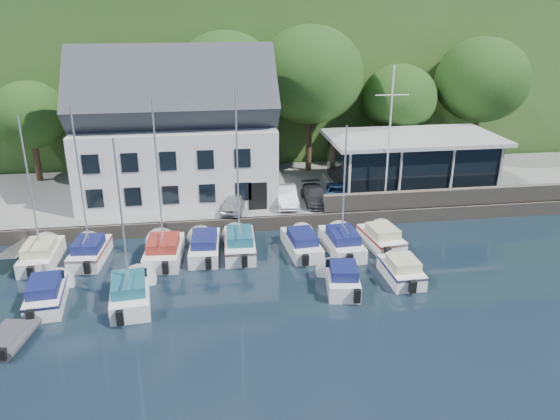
# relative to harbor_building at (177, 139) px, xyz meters

# --- Properties ---
(ground) EXTENTS (180.00, 180.00, 0.00)m
(ground) POSITION_rel_harbor_building_xyz_m (7.00, -16.50, -5.35)
(ground) COLOR black
(ground) RESTS_ON ground
(quay) EXTENTS (60.00, 13.00, 1.00)m
(quay) POSITION_rel_harbor_building_xyz_m (7.00, 1.00, -4.85)
(quay) COLOR gray
(quay) RESTS_ON ground
(quay_face) EXTENTS (60.00, 0.30, 1.00)m
(quay_face) POSITION_rel_harbor_building_xyz_m (7.00, -5.50, -4.85)
(quay_face) COLOR #5E564B
(quay_face) RESTS_ON ground
(hillside) EXTENTS (160.00, 75.00, 16.00)m
(hillside) POSITION_rel_harbor_building_xyz_m (7.00, 45.50, 2.65)
(hillside) COLOR #244B1C
(hillside) RESTS_ON ground
(harbor_building) EXTENTS (14.40, 8.20, 8.70)m
(harbor_building) POSITION_rel_harbor_building_xyz_m (0.00, 0.00, 0.00)
(harbor_building) COLOR silver
(harbor_building) RESTS_ON quay
(club_pavilion) EXTENTS (13.20, 7.20, 4.10)m
(club_pavilion) POSITION_rel_harbor_building_xyz_m (18.00, -0.50, -2.30)
(club_pavilion) COLOR black
(club_pavilion) RESTS_ON quay
(seawall) EXTENTS (18.00, 0.50, 1.20)m
(seawall) POSITION_rel_harbor_building_xyz_m (19.00, -5.10, -3.75)
(seawall) COLOR #5E564B
(seawall) RESTS_ON quay
(gangway) EXTENTS (1.20, 6.00, 1.40)m
(gangway) POSITION_rel_harbor_building_xyz_m (-9.50, -7.50, -5.35)
(gangway) COLOR silver
(gangway) RESTS_ON ground
(car_silver) EXTENTS (2.57, 3.94, 1.25)m
(car_silver) POSITION_rel_harbor_building_xyz_m (3.92, -3.93, -3.73)
(car_silver) COLOR #B0B1B5
(car_silver) RESTS_ON quay
(car_white) EXTENTS (1.60, 4.07, 1.32)m
(car_white) POSITION_rel_harbor_building_xyz_m (7.66, -3.26, -3.69)
(car_white) COLOR silver
(car_white) RESTS_ON quay
(car_dgrey) EXTENTS (1.71, 4.11, 1.19)m
(car_dgrey) POSITION_rel_harbor_building_xyz_m (9.77, -3.27, -3.76)
(car_dgrey) COLOR #2D2C31
(car_dgrey) RESTS_ON quay
(car_blue) EXTENTS (2.46, 3.80, 1.21)m
(car_blue) POSITION_rel_harbor_building_xyz_m (11.44, -3.00, -3.74)
(car_blue) COLOR #2E588E
(car_blue) RESTS_ON quay
(flagpole) EXTENTS (2.36, 0.20, 9.84)m
(flagpole) POSITION_rel_harbor_building_xyz_m (14.72, -4.26, 0.57)
(flagpole) COLOR silver
(flagpole) RESTS_ON quay
(tree_0) EXTENTS (5.92, 5.92, 8.10)m
(tree_0) POSITION_rel_harbor_building_xyz_m (-11.55, 5.38, -0.30)
(tree_0) COLOR black
(tree_0) RESTS_ON quay
(tree_1) EXTENTS (7.26, 7.26, 9.92)m
(tree_1) POSITION_rel_harbor_building_xyz_m (-4.39, 4.70, 0.61)
(tree_1) COLOR black
(tree_1) RESTS_ON quay
(tree_2) EXTENTS (8.58, 8.58, 11.72)m
(tree_2) POSITION_rel_harbor_building_xyz_m (3.99, 5.49, 1.51)
(tree_2) COLOR black
(tree_2) RESTS_ON quay
(tree_3) EXTENTS (8.90, 8.90, 12.16)m
(tree_3) POSITION_rel_harbor_building_xyz_m (10.91, 5.06, 1.73)
(tree_3) COLOR black
(tree_3) RESTS_ON quay
(tree_4) EXTENTS (6.51, 6.51, 8.90)m
(tree_4) POSITION_rel_harbor_building_xyz_m (18.91, 5.56, 0.10)
(tree_4) COLOR black
(tree_4) RESTS_ON quay
(tree_5) EXTENTS (8.11, 8.11, 11.08)m
(tree_5) POSITION_rel_harbor_building_xyz_m (26.18, 5.21, 1.19)
(tree_5) COLOR black
(tree_5) RESTS_ON quay
(boat_r1_0) EXTENTS (2.08, 6.06, 8.77)m
(boat_r1_0) POSITION_rel_harbor_building_xyz_m (-8.08, -8.56, -0.96)
(boat_r1_0) COLOR white
(boat_r1_0) RESTS_ON ground
(boat_r1_1) EXTENTS (2.52, 5.76, 8.91)m
(boat_r1_1) POSITION_rel_harbor_building_xyz_m (-5.26, -8.59, -0.89)
(boat_r1_1) COLOR white
(boat_r1_1) RESTS_ON ground
(boat_r1_2) EXTENTS (2.74, 6.15, 9.26)m
(boat_r1_2) POSITION_rel_harbor_building_xyz_m (-0.81, -9.16, -0.72)
(boat_r1_2) COLOR white
(boat_r1_2) RESTS_ON ground
(boat_r1_3) EXTENTS (2.37, 6.41, 1.45)m
(boat_r1_3) POSITION_rel_harbor_building_xyz_m (1.65, -8.78, -4.63)
(boat_r1_3) COLOR white
(boat_r1_3) RESTS_ON ground
(boat_r1_4) EXTENTS (2.29, 6.37, 9.60)m
(boat_r1_4) POSITION_rel_harbor_building_xyz_m (3.81, -8.85, -0.55)
(boat_r1_4) COLOR white
(boat_r1_4) RESTS_ON ground
(boat_r1_5) EXTENTS (2.41, 6.29, 1.38)m
(boat_r1_5) POSITION_rel_harbor_building_xyz_m (7.68, -9.15, -4.66)
(boat_r1_5) COLOR white
(boat_r1_5) RESTS_ON ground
(boat_r1_6) EXTENTS (2.42, 6.53, 9.00)m
(boat_r1_6) POSITION_rel_harbor_building_xyz_m (10.21, -9.46, -0.85)
(boat_r1_6) COLOR white
(boat_r1_6) RESTS_ON ground
(boat_r1_7) EXTENTS (2.69, 5.66, 1.47)m
(boat_r1_7) POSITION_rel_harbor_building_xyz_m (12.87, -9.21, -4.61)
(boat_r1_7) COLOR white
(boat_r1_7) RESTS_ON ground
(boat_r2_0) EXTENTS (2.44, 5.94, 1.48)m
(boat_r2_0) POSITION_rel_harbor_building_xyz_m (-6.58, -13.56, -4.61)
(boat_r2_0) COLOR white
(boat_r2_0) RESTS_ON ground
(boat_r2_1) EXTENTS (2.71, 6.43, 9.36)m
(boat_r2_1) POSITION_rel_harbor_building_xyz_m (-2.30, -14.12, -0.67)
(boat_r2_1) COLOR white
(boat_r2_1) RESTS_ON ground
(boat_r2_3) EXTENTS (2.58, 5.23, 1.50)m
(boat_r2_3) POSITION_rel_harbor_building_xyz_m (9.02, -14.23, -4.60)
(boat_r2_3) COLOR white
(boat_r2_3) RESTS_ON ground
(boat_r2_4) EXTENTS (2.02, 4.86, 1.40)m
(boat_r2_4) POSITION_rel_harbor_building_xyz_m (12.59, -13.67, -4.65)
(boat_r2_4) COLOR white
(boat_r2_4) RESTS_ON ground
(dinghy_1) EXTENTS (2.40, 3.40, 0.72)m
(dinghy_1) POSITION_rel_harbor_building_xyz_m (-7.49, -17.13, -4.99)
(dinghy_1) COLOR #3A3A3F
(dinghy_1) RESTS_ON ground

